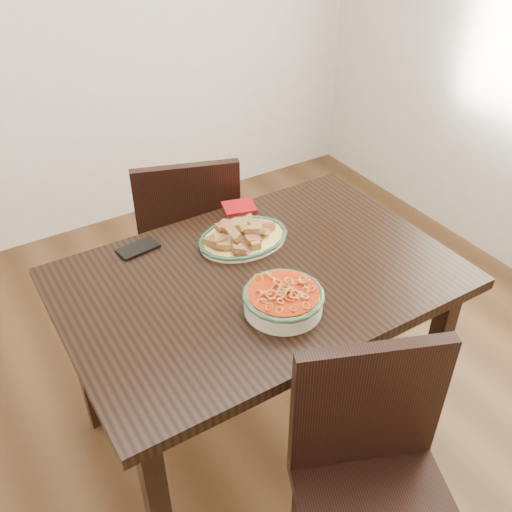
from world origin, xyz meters
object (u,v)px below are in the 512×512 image
fish_plate (243,230)px  noodle_bowl (283,298)px  dining_table (259,296)px  smartphone (138,248)px  chair_near (374,478)px  chair_far (188,235)px

fish_plate → noodle_bowl: bearing=-102.4°
dining_table → fish_plate: bearing=74.6°
noodle_bowl → smartphone: noodle_bowl is taller
dining_table → chair_near: 0.67m
dining_table → chair_near: bearing=-93.5°
fish_plate → chair_near: bearing=-96.2°
fish_plate → smartphone: 0.37m
fish_plate → smartphone: bearing=156.6°
chair_far → smartphone: 0.54m
fish_plate → noodle_bowl: fish_plate is taller
dining_table → chair_far: size_ratio=1.42×
noodle_bowl → fish_plate: bearing=77.6°
chair_far → chair_near: bearing=104.8°
chair_far → fish_plate: (-0.00, -0.48, 0.30)m
fish_plate → smartphone: size_ratio=2.33×
dining_table → noodle_bowl: 0.23m
smartphone → chair_far: bearing=37.6°
noodle_bowl → chair_far: bearing=84.5°
dining_table → fish_plate: 0.24m
chair_near → noodle_bowl: chair_near is taller
chair_far → smartphone: bearing=63.6°
noodle_bowl → smartphone: bearing=116.1°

